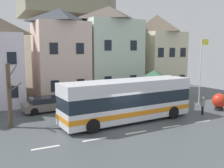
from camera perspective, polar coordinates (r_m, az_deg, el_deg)
ground_plane at (r=18.46m, az=3.21°, el=-9.74°), size 40.00×60.00×0.07m
townhouse_02 at (r=27.88m, az=-11.56°, el=6.39°), size 5.26×5.35×9.82m
townhouse_03 at (r=30.21m, az=-0.60°, el=7.32°), size 6.26×5.96×10.52m
townhouse_04 at (r=34.03m, az=9.93°, el=6.79°), size 5.03×6.54×9.95m
hilltop_castle at (r=47.43m, az=-11.51°, el=9.19°), size 38.39×38.39×20.01m
transit_bus at (r=19.50m, az=3.57°, el=-3.77°), size 10.78×3.36×3.21m
bus_shelter at (r=25.42m, az=9.41°, el=1.83°), size 3.60×3.60×3.49m
parked_car_01 at (r=29.63m, az=13.19°, el=-1.85°), size 4.28×2.21×1.32m
parked_car_02 at (r=23.53m, az=-14.37°, el=-4.41°), size 4.55×2.32×1.30m
pedestrian_00 at (r=22.85m, az=19.80°, el=-4.29°), size 0.34×0.34×1.55m
pedestrian_01 at (r=24.03m, az=11.93°, el=-3.65°), size 0.33×0.38×1.56m
public_bench at (r=27.33m, az=6.80°, el=-2.91°), size 1.40×0.48×0.87m
flagpole at (r=27.08m, az=19.48°, el=3.84°), size 0.95×0.10×6.61m
harbour_buoy at (r=25.10m, az=23.07°, el=-3.57°), size 1.30×1.30×1.55m
bare_tree_00 at (r=19.21m, az=-22.18°, el=-2.33°), size 1.13×1.50×4.56m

